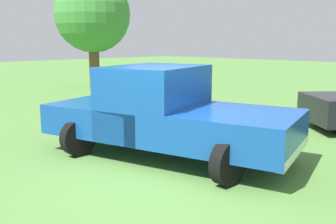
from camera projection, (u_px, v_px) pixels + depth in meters
The scene contains 3 objects.
ground_plane at pixel (160, 173), 6.49m from camera, with size 80.00×80.00×0.00m, color #54843D.
pickup_truck at pixel (162, 111), 7.33m from camera, with size 3.18×5.27×1.79m.
tree_far_center at pixel (93, 15), 18.57m from camera, with size 3.76×3.76×5.48m.
Camera 1 is at (4.30, 4.45, 2.24)m, focal length 39.86 mm.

